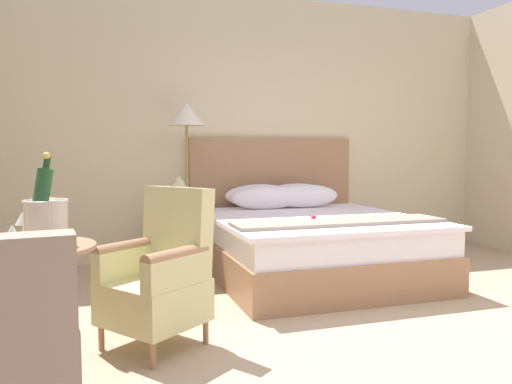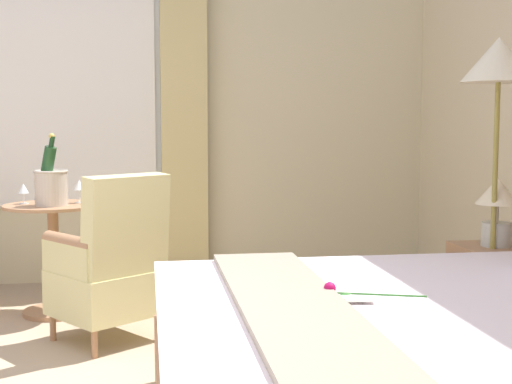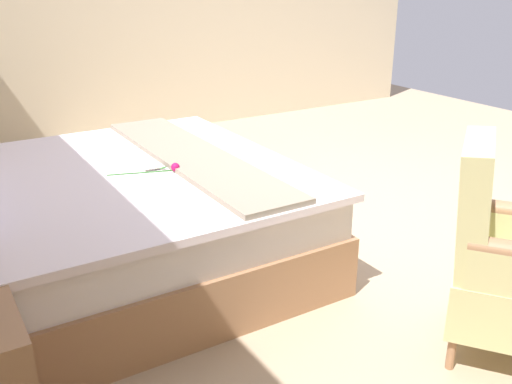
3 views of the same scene
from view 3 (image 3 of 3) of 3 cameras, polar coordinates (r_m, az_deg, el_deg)
ground_plane at (r=4.08m, az=11.51°, el=-2.70°), size 7.54×7.54×0.00m
bed at (r=3.25m, az=-17.42°, el=-2.83°), size 1.96×2.25×1.37m
armchair_by_window at (r=2.73m, az=23.67°, el=-6.55°), size 0.75×0.74×0.98m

